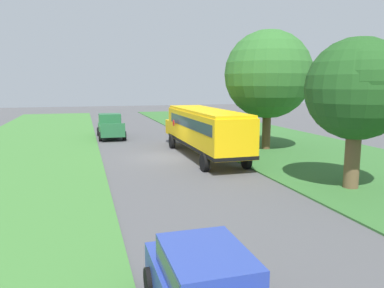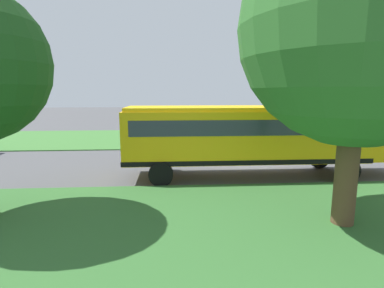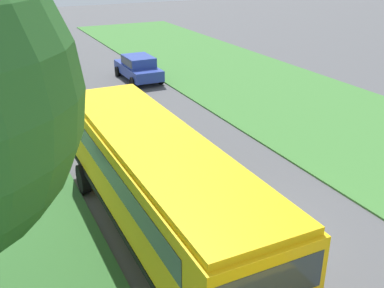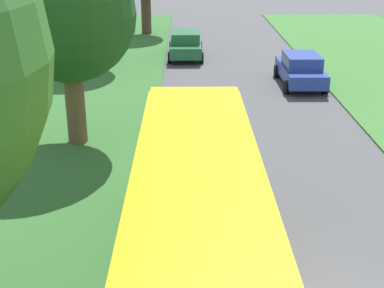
# 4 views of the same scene
# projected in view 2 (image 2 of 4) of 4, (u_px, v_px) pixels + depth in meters

# --- Properties ---
(ground_plane) EXTENTS (120.00, 120.00, 0.00)m
(ground_plane) POSITION_uv_depth(u_px,v_px,m) (249.00, 163.00, 16.26)
(ground_plane) COLOR #4C4C4F
(grass_verge) EXTENTS (12.00, 80.00, 0.08)m
(grass_verge) POSITION_uv_depth(u_px,v_px,m) (366.00, 269.00, 6.43)
(grass_verge) COLOR #33662D
(grass_verge) RESTS_ON ground
(grass_far_side) EXTENTS (10.00, 80.00, 0.07)m
(grass_far_side) POSITION_uv_depth(u_px,v_px,m) (222.00, 137.00, 25.10)
(grass_far_side) COLOR #3D7533
(grass_far_side) RESTS_ON ground
(school_bus) EXTENTS (2.85, 12.42, 3.16)m
(school_bus) POSITION_uv_depth(u_px,v_px,m) (250.00, 134.00, 13.37)
(school_bus) COLOR yellow
(school_bus) RESTS_ON ground
(oak_tree_beside_bus) EXTENTS (6.26, 6.26, 8.59)m
(oak_tree_beside_bus) POSITION_uv_depth(u_px,v_px,m) (358.00, 23.00, 7.64)
(oak_tree_beside_bus) COLOR brown
(oak_tree_beside_bus) RESTS_ON ground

